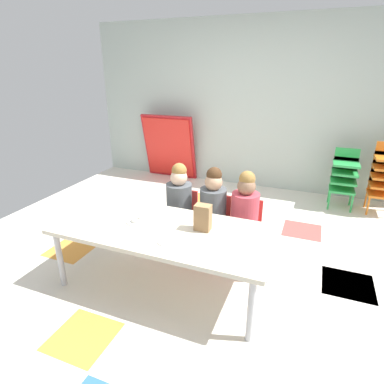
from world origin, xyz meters
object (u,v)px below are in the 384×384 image
kid_chair_green_stack (344,175)px  donut_powdered_on_plate (137,219)px  craft_table (164,232)px  seated_child_near_camera (180,198)px  paper_plate_near_edge (137,221)px  seated_child_far_right (245,208)px  folded_activity_table (169,147)px  paper_plate_center_table (169,241)px  seated_child_middle_seat (213,203)px  paper_bag_brown (203,218)px

kid_chair_green_stack → donut_powdered_on_plate: (-1.75, -2.40, 0.12)m
craft_table → seated_child_near_camera: 0.65m
kid_chair_green_stack → donut_powdered_on_plate: bearing=-126.1°
kid_chair_green_stack → craft_table: bearing=-121.7°
paper_plate_near_edge → seated_child_near_camera: bearing=78.8°
seated_child_near_camera → seated_child_far_right: same height
folded_activity_table → paper_plate_near_edge: (0.96, -2.65, 0.02)m
paper_plate_center_table → paper_plate_near_edge: bearing=153.8°
seated_child_far_right → donut_powdered_on_plate: bearing=-142.1°
folded_activity_table → donut_powdered_on_plate: bearing=-70.0°
seated_child_far_right → paper_plate_near_edge: (-0.80, -0.63, 0.01)m
craft_table → kid_chair_green_stack: kid_chair_green_stack is taller
seated_child_far_right → folded_activity_table: folded_activity_table is taller
seated_child_middle_seat → paper_plate_center_table: 0.83m
craft_table → paper_plate_near_edge: (-0.26, 0.01, 0.05)m
craft_table → seated_child_near_camera: seated_child_near_camera is taller
seated_child_near_camera → seated_child_middle_seat: size_ratio=1.00×
seated_child_far_right → paper_bag_brown: bearing=-112.7°
craft_table → kid_chair_green_stack: bearing=58.3°
seated_child_near_camera → folded_activity_table: bearing=118.2°
seated_child_middle_seat → kid_chair_green_stack: bearing=54.6°
seated_child_far_right → kid_chair_green_stack: (0.95, 1.78, -0.10)m
paper_plate_center_table → craft_table: bearing=127.5°
donut_powdered_on_plate → seated_child_far_right: bearing=37.9°
paper_bag_brown → paper_plate_near_edge: 0.59m
seated_child_middle_seat → seated_child_far_right: (0.32, 0.00, 0.00)m
craft_table → paper_plate_center_table: 0.24m
paper_bag_brown → donut_powdered_on_plate: paper_bag_brown is taller
kid_chair_green_stack → folded_activity_table: size_ratio=0.74×
paper_plate_center_table → donut_powdered_on_plate: 0.45m
paper_bag_brown → seated_child_near_camera: bearing=129.4°
folded_activity_table → donut_powdered_on_plate: (0.96, -2.65, 0.04)m
paper_plate_near_edge → paper_plate_center_table: bearing=-26.2°
seated_child_near_camera → paper_plate_center_table: bearing=-71.4°
seated_child_near_camera → kid_chair_green_stack: (1.63, 1.78, -0.10)m
kid_chair_green_stack → seated_child_middle_seat: bearing=-125.4°
seated_child_near_camera → kid_chair_green_stack: seated_child_near_camera is taller
seated_child_far_right → paper_plate_near_edge: bearing=-142.1°
craft_table → seated_child_far_right: bearing=49.6°
paper_bag_brown → craft_table: bearing=-164.2°
seated_child_far_right → folded_activity_table: bearing=131.1°
paper_plate_near_edge → donut_powdered_on_plate: 0.02m
folded_activity_table → seated_child_near_camera: bearing=-61.8°
paper_bag_brown → seated_child_middle_seat: bearing=99.1°
folded_activity_table → paper_plate_center_table: (1.37, -2.85, 0.02)m
seated_child_near_camera → paper_bag_brown: (0.45, -0.55, 0.11)m
paper_bag_brown → paper_plate_center_table: size_ratio=1.22×
paper_bag_brown → paper_plate_near_edge: bearing=-172.5°
seated_child_near_camera → folded_activity_table: (-1.09, 2.03, -0.02)m
kid_chair_green_stack → folded_activity_table: bearing=174.7°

